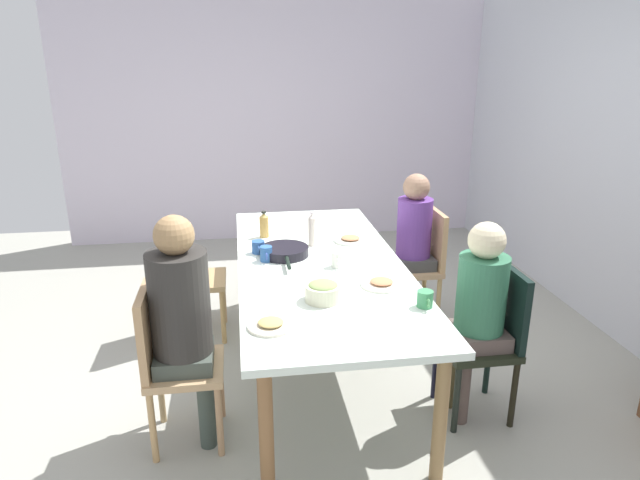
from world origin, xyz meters
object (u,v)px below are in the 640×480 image
Objects in this scene: cup_3 at (425,299)px; person_3 at (478,304)px; dining_table at (320,272)px; serving_pan at (285,251)px; plate_2 at (350,239)px; bottle_0 at (312,230)px; person_2 at (412,236)px; cup_2 at (337,259)px; bottle_1 at (264,225)px; cup_1 at (266,254)px; chair_3 at (491,334)px; plate_0 at (271,325)px; chair_2 at (422,259)px; bowl_0 at (323,291)px; chair_0 at (169,358)px; person_0 at (182,312)px; cup_0 at (258,247)px; chair_1 at (187,272)px; plate_1 at (382,283)px.

person_3 is at bearing 108.82° from cup_3.
serving_pan is (-0.15, -0.21, 0.10)m from dining_table.
bottle_0 is at bearing -79.82° from plate_2.
person_2 reaches higher than cup_2.
bottle_1 is at bearing -136.37° from person_3.
serving_pan is 4.34× the size of cup_1.
cup_1 reaches higher than cup_3.
cup_3 is at bearing -74.81° from chair_3.
dining_table is 20.41× the size of cup_3.
bottle_0 is at bearing 162.86° from plate_0.
person_3 is 9.83× the size of cup_3.
chair_2 is at bearing 175.72° from person_3.
plate_2 is 1.02m from bowl_0.
chair_3 is (0.00, 1.80, 0.00)m from chair_0.
serving_pan is 0.40m from cup_2.
bottle_1 is at bearing 157.67° from person_0.
cup_1 reaches higher than plate_2.
cup_1 is (-0.69, -1.15, 0.11)m from person_3.
chair_0 is (0.61, -0.90, -0.19)m from dining_table.
cup_0 is at bearing -123.43° from chair_3.
person_2 is 1.88m from plate_0.
person_0 is 1.62m from person_3.
bottle_0 reaches higher than cup_1.
cup_2 is at bearing -45.18° from person_2.
cup_2 is (-0.52, 0.99, 0.31)m from chair_0.
person_0 is 1.08× the size of person_2.
person_3 reaches higher than chair_1.
bottle_1 reaches higher than cup_0.
person_0 is 0.83m from cup_1.
bowl_0 is (0.15, -0.36, 0.04)m from plate_1.
person_2 is 1.33× the size of chair_3.
chair_1 is 1.72m from person_2.
person_0 reaches higher than plate_1.
cup_1 is 0.43m from bottle_0.
person_3 is at bearing 28.13° from plate_2.
chair_3 reaches higher than bowl_0.
bottle_0 is (-1.07, -0.46, 0.07)m from cup_3.
chair_0 reaches higher than plate_0.
bottle_1 is at bearing -127.54° from bottle_0.
dining_table is at bearing -145.60° from plate_1.
person_3 reaches higher than chair_3.
person_0 is at bearing -117.85° from plate_0.
chair_3 is (-0.00, 1.71, -0.26)m from person_0.
plate_2 is at bearing 72.24° from bottle_1.
person_2 is (0.00, 1.71, 0.20)m from chair_1.
chair_0 is at bearing -87.45° from bowl_0.
chair_1 is at bearing -126.42° from cup_0.
bottle_1 reaches higher than cup_2.
person_0 is 1.73m from chair_3.
bottle_1 reaches higher than plate_0.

